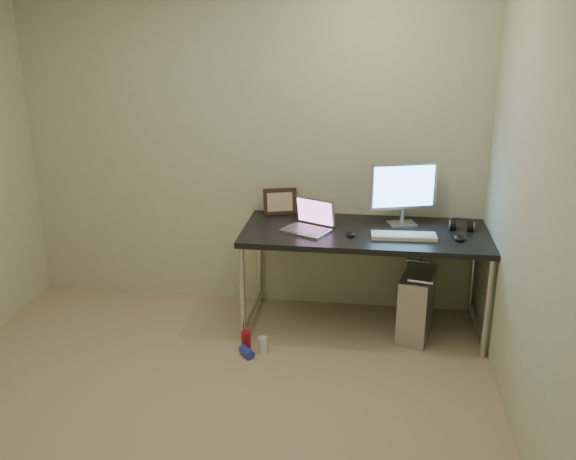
{
  "coord_description": "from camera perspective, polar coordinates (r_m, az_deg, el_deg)",
  "views": [
    {
      "loc": [
        0.93,
        -2.92,
        2.21
      ],
      "look_at": [
        0.39,
        1.02,
        0.85
      ],
      "focal_mm": 40.0,
      "sensor_mm": 36.0,
      "label": 1
    }
  ],
  "objects": [
    {
      "name": "floor",
      "position": [
        3.78,
        -8.35,
        -17.17
      ],
      "size": [
        3.5,
        3.5,
        0.0
      ],
      "primitive_type": "plane",
      "color": "tan",
      "rests_on": "ground"
    },
    {
      "name": "wall_back",
      "position": [
        4.86,
        -3.43,
        7.44
      ],
      "size": [
        3.5,
        0.02,
        2.5
      ],
      "primitive_type": "cube",
      "color": "beige",
      "rests_on": "ground"
    },
    {
      "name": "wall_right",
      "position": [
        3.18,
        22.34,
        -0.18
      ],
      "size": [
        0.02,
        3.5,
        2.5
      ],
      "primitive_type": "cube",
      "color": "beige",
      "rests_on": "ground"
    },
    {
      "name": "desk",
      "position": [
        4.56,
        6.84,
        -0.92
      ],
      "size": [
        1.72,
        0.75,
        0.75
      ],
      "color": "black",
      "rests_on": "ground"
    },
    {
      "name": "tower_computer",
      "position": [
        4.67,
        11.35,
        -6.48
      ],
      "size": [
        0.29,
        0.49,
        0.5
      ],
      "rotation": [
        0.0,
        0.0,
        -0.22
      ],
      "color": "#A5A6AA",
      "rests_on": "ground"
    },
    {
      "name": "cable_a",
      "position": [
        4.97,
        10.65,
        -2.82
      ],
      "size": [
        0.01,
        0.16,
        0.69
      ],
      "primitive_type": "cylinder",
      "rotation": [
        0.21,
        0.0,
        0.0
      ],
      "color": "black",
      "rests_on": "ground"
    },
    {
      "name": "cable_b",
      "position": [
        4.97,
        11.69,
        -3.16
      ],
      "size": [
        0.02,
        0.11,
        0.71
      ],
      "primitive_type": "cylinder",
      "rotation": [
        0.14,
        0.0,
        0.09
      ],
      "color": "black",
      "rests_on": "ground"
    },
    {
      "name": "can_red",
      "position": [
        4.51,
        -3.75,
        -9.68
      ],
      "size": [
        0.09,
        0.09,
        0.12
      ],
      "primitive_type": "cylinder",
      "rotation": [
        0.0,
        0.0,
        0.43
      ],
      "color": "#A91622",
      "rests_on": "ground"
    },
    {
      "name": "can_white",
      "position": [
        4.43,
        -2.26,
        -10.19
      ],
      "size": [
        0.08,
        0.08,
        0.12
      ],
      "primitive_type": "cylinder",
      "rotation": [
        0.0,
        0.0,
        0.46
      ],
      "color": "white",
      "rests_on": "ground"
    },
    {
      "name": "can_blue",
      "position": [
        4.41,
        -3.68,
        -10.78
      ],
      "size": [
        0.12,
        0.13,
        0.06
      ],
      "primitive_type": "cylinder",
      "rotation": [
        1.57,
        0.0,
        0.69
      ],
      "color": "#2937C2",
      "rests_on": "ground"
    },
    {
      "name": "laptop",
      "position": [
        4.5,
        1.92,
        0.61
      ],
      "size": [
        0.39,
        0.36,
        0.22
      ],
      "rotation": [
        0.0,
        0.0,
        -0.45
      ],
      "color": "silver",
      "rests_on": "desk"
    },
    {
      "name": "monitor",
      "position": [
        4.63,
        10.26,
        3.62
      ],
      "size": [
        0.47,
        0.19,
        0.46
      ],
      "rotation": [
        0.0,
        0.0,
        0.3
      ],
      "color": "silver",
      "rests_on": "desk"
    },
    {
      "name": "keyboard",
      "position": [
        4.42,
        10.25,
        -0.53
      ],
      "size": [
        0.44,
        0.16,
        0.03
      ],
      "primitive_type": "cube",
      "rotation": [
        0.0,
        0.0,
        0.04
      ],
      "color": "silver",
      "rests_on": "desk"
    },
    {
      "name": "mouse_right",
      "position": [
        4.47,
        14.95,
        -0.58
      ],
      "size": [
        0.09,
        0.13,
        0.04
      ],
      "primitive_type": "ellipsoid",
      "rotation": [
        0.0,
        0.0,
        0.16
      ],
      "color": "black",
      "rests_on": "desk"
    },
    {
      "name": "mouse_left",
      "position": [
        4.42,
        5.6,
        -0.26
      ],
      "size": [
        0.07,
        0.11,
        0.03
      ],
      "primitive_type": "ellipsoid",
      "rotation": [
        0.0,
        0.0,
        0.11
      ],
      "color": "black",
      "rests_on": "desk"
    },
    {
      "name": "headphones",
      "position": [
        4.67,
        15.17,
        0.36
      ],
      "size": [
        0.17,
        0.1,
        0.11
      ],
      "rotation": [
        0.0,
        0.0,
        -0.09
      ],
      "color": "black",
      "rests_on": "desk"
    },
    {
      "name": "picture_frame",
      "position": [
        4.84,
        -0.7,
        2.54
      ],
      "size": [
        0.26,
        0.14,
        0.2
      ],
      "primitive_type": "cube",
      "rotation": [
        -0.21,
        0.0,
        0.29
      ],
      "color": "black",
      "rests_on": "desk"
    },
    {
      "name": "webcam",
      "position": [
        4.77,
        2.53,
        2.12
      ],
      "size": [
        0.05,
        0.04,
        0.12
      ],
      "rotation": [
        0.0,
        0.0,
        -0.33
      ],
      "color": "silver",
      "rests_on": "desk"
    }
  ]
}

